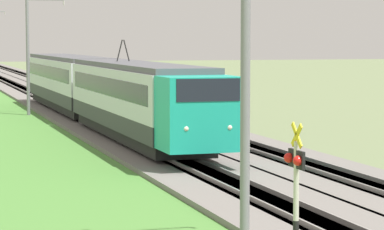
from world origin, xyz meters
The scene contains 8 objects.
ballast_main centered at (50.00, 0.00, 0.15)m, with size 240.00×4.40×0.30m.
ballast_adjacent centered at (50.00, -4.23, 0.15)m, with size 240.00×4.40×0.30m.
track_main centered at (50.00, 0.00, 0.16)m, with size 240.00×1.57×0.45m.
track_adjacent centered at (50.00, -4.23, 0.16)m, with size 240.00×1.57×0.45m.
passenger_train centered at (38.93, 0.00, 2.37)m, with size 40.80×3.00×5.06m.
crossing_signal_aux centered at (3.89, 2.88, 2.10)m, with size 0.70×0.23×3.45m.
catenary_mast_near centered at (6.70, 2.84, 4.72)m, with size 0.22×2.56×9.15m.
catenary_mast_mid centered at (47.58, 2.84, 4.43)m, with size 0.22×2.56×8.57m.
Camera 1 is at (-12.36, 9.96, 5.06)m, focal length 85.00 mm.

